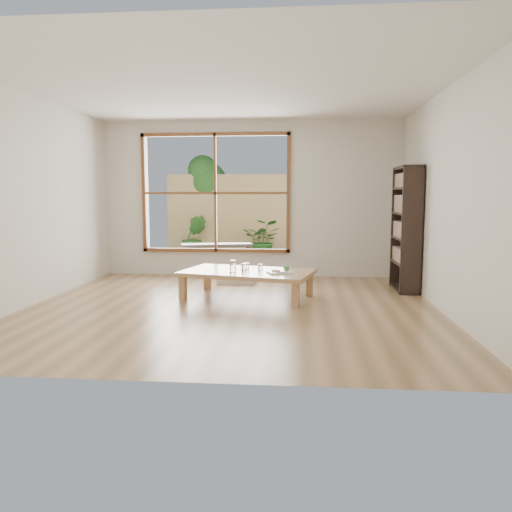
% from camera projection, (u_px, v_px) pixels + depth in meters
% --- Properties ---
extents(ground, '(5.00, 5.00, 0.00)m').
position_uv_depth(ground, '(232.00, 307.00, 6.13)').
color(ground, '#AB7E55').
rests_on(ground, ground).
extents(low_table, '(1.86, 1.32, 0.37)m').
position_uv_depth(low_table, '(247.00, 274.00, 6.62)').
color(low_table, tan).
rests_on(low_table, ground).
extents(floor_cushion, '(0.58, 0.58, 0.08)m').
position_uv_depth(floor_cushion, '(238.00, 279.00, 7.91)').
color(floor_cushion, beige).
rests_on(floor_cushion, ground).
extents(bookshelf, '(0.28, 0.80, 1.77)m').
position_uv_depth(bookshelf, '(406.00, 229.00, 7.12)').
color(bookshelf, black).
rests_on(bookshelf, ground).
extents(glass_tall, '(0.08, 0.08, 0.16)m').
position_uv_depth(glass_tall, '(233.00, 266.00, 6.49)').
color(glass_tall, silver).
rests_on(glass_tall, low_table).
extents(glass_mid, '(0.06, 0.06, 0.09)m').
position_uv_depth(glass_mid, '(260.00, 267.00, 6.64)').
color(glass_mid, silver).
rests_on(glass_mid, low_table).
extents(glass_short, '(0.07, 0.07, 0.09)m').
position_uv_depth(glass_short, '(247.00, 266.00, 6.75)').
color(glass_short, silver).
rests_on(glass_short, low_table).
extents(glass_small, '(0.07, 0.07, 0.09)m').
position_uv_depth(glass_small, '(244.00, 267.00, 6.66)').
color(glass_small, silver).
rests_on(glass_small, low_table).
extents(food_tray, '(0.36, 0.32, 0.09)m').
position_uv_depth(food_tray, '(281.00, 271.00, 6.41)').
color(food_tray, white).
rests_on(food_tray, low_table).
extents(deck, '(2.80, 2.00, 0.05)m').
position_uv_depth(deck, '(226.00, 266.00, 9.70)').
color(deck, '#3B332B').
rests_on(deck, ground).
extents(garden_bench, '(1.38, 0.72, 0.42)m').
position_uv_depth(garden_bench, '(217.00, 247.00, 9.52)').
color(garden_bench, black).
rests_on(garden_bench, deck).
extents(bamboo_fence, '(2.80, 0.06, 1.80)m').
position_uv_depth(bamboo_fence, '(233.00, 217.00, 10.58)').
color(bamboo_fence, '#D7B66E').
rests_on(bamboo_fence, ground).
extents(shrub_right, '(0.82, 0.72, 0.85)m').
position_uv_depth(shrub_right, '(263.00, 240.00, 10.22)').
color(shrub_right, '#326625').
rests_on(shrub_right, deck).
extents(shrub_left, '(0.58, 0.50, 0.93)m').
position_uv_depth(shrub_left, '(194.00, 237.00, 10.41)').
color(shrub_left, '#326625').
rests_on(shrub_left, deck).
extents(garden_tree, '(1.04, 0.85, 2.22)m').
position_uv_depth(garden_tree, '(203.00, 183.00, 10.85)').
color(garden_tree, '#4C3D2D').
rests_on(garden_tree, ground).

